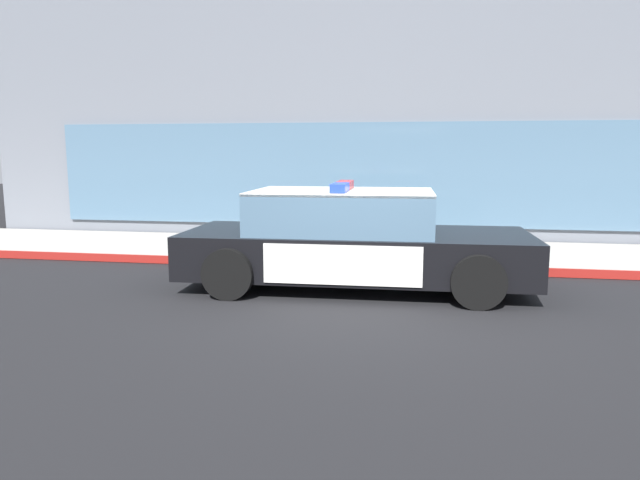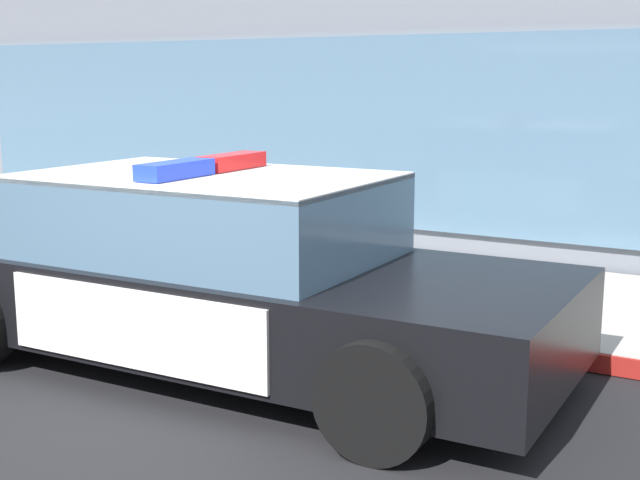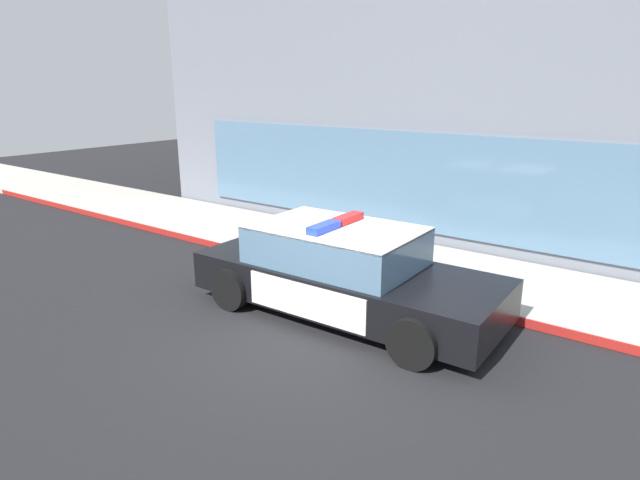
{
  "view_description": "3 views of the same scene",
  "coord_description": "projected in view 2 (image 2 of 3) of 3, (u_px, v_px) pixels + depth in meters",
  "views": [
    {
      "loc": [
        0.64,
        -7.17,
        1.92
      ],
      "look_at": [
        -0.84,
        1.47,
        0.57
      ],
      "focal_mm": 32.34,
      "sensor_mm": 36.0,
      "label": 1
    },
    {
      "loc": [
        3.32,
        -3.99,
        2.05
      ],
      "look_at": [
        -0.2,
        2.08,
        0.72
      ],
      "focal_mm": 48.25,
      "sensor_mm": 36.0,
      "label": 2
    },
    {
      "loc": [
        4.05,
        -5.63,
        3.48
      ],
      "look_at": [
        -1.84,
        2.36,
        0.55
      ],
      "focal_mm": 29.95,
      "sensor_mm": 36.0,
      "label": 3
    }
  ],
  "objects": [
    {
      "name": "ground",
      "position": [
        182.0,
        408.0,
        5.41
      ],
      "size": [
        48.0,
        48.0,
        0.0
      ],
      "primitive_type": "plane",
      "color": "black"
    },
    {
      "name": "sidewalk",
      "position": [
        402.0,
        287.0,
        8.21
      ],
      "size": [
        48.0,
        2.64,
        0.15
      ],
      "primitive_type": "cube",
      "color": "#B2ADA3",
      "rests_on": "ground"
    },
    {
      "name": "curb_red_paint",
      "position": [
        334.0,
        321.0,
        7.08
      ],
      "size": [
        28.8,
        0.04,
        0.14
      ],
      "primitive_type": "cube",
      "color": "maroon",
      "rests_on": "ground"
    },
    {
      "name": "police_cruiser",
      "position": [
        223.0,
        272.0,
        6.13
      ],
      "size": [
        4.85,
        2.16,
        1.49
      ],
      "rotation": [
        0.0,
        0.0,
        0.02
      ],
      "color": "black",
      "rests_on": "ground"
    },
    {
      "name": "fire_hydrant",
      "position": [
        313.0,
        252.0,
        7.76
      ],
      "size": [
        0.34,
        0.39,
        0.73
      ],
      "color": "#4C994C",
      "rests_on": "sidewalk"
    }
  ]
}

